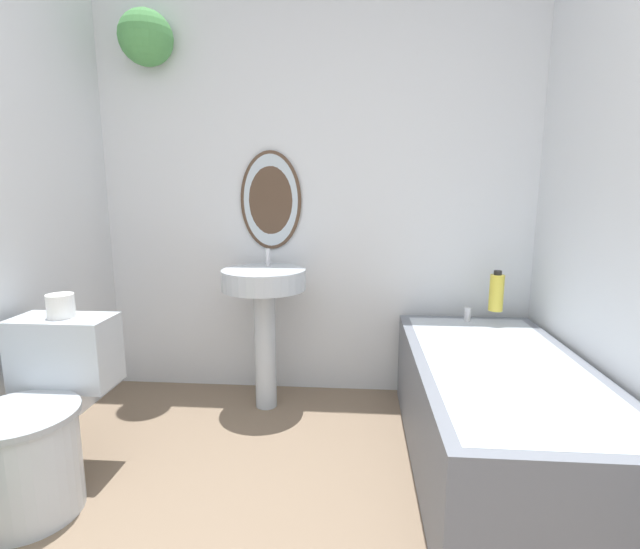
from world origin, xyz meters
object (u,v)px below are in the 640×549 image
at_px(toilet, 38,426).
at_px(pedestal_sink, 264,300).
at_px(shampoo_bottle, 496,292).
at_px(toilet_paper_roll, 61,306).
at_px(bathtub, 498,413).

relative_size(toilet, pedestal_sink, 0.77).
relative_size(shampoo_bottle, toilet_paper_roll, 2.03).
relative_size(bathtub, shampoo_bottle, 6.68).
height_order(toilet, pedestal_sink, pedestal_sink).
height_order(toilet, toilet_paper_roll, toilet_paper_roll).
distance_m(toilet, pedestal_sink, 1.19).
bearing_deg(pedestal_sink, toilet_paper_roll, -138.19).
bearing_deg(toilet_paper_roll, shampoo_bottle, 19.88).
xyz_separation_m(bathtub, toilet_paper_roll, (-1.88, -0.14, 0.48)).
relative_size(bathtub, toilet_paper_roll, 13.56).
bearing_deg(bathtub, shampoo_bottle, 77.14).
xyz_separation_m(toilet, shampoo_bottle, (2.01, 0.94, 0.37)).
bearing_deg(bathtub, toilet_paper_roll, -175.82).
relative_size(toilet, shampoo_bottle, 3.12).
bearing_deg(pedestal_sink, bathtub, -24.71).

